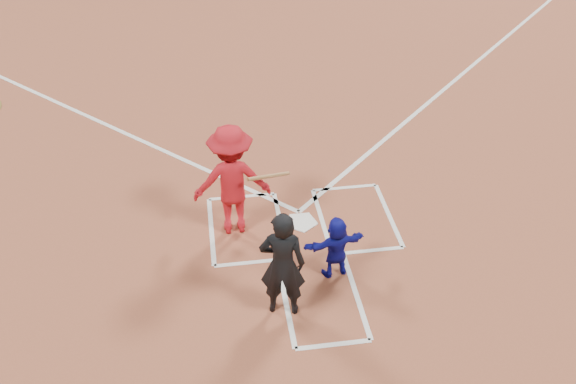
{
  "coord_description": "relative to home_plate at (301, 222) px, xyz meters",
  "views": [
    {
      "loc": [
        -1.52,
        -8.71,
        7.14
      ],
      "look_at": [
        -0.3,
        -0.4,
        1.0
      ],
      "focal_mm": 40.0,
      "sensor_mm": 36.0,
      "label": 1
    }
  ],
  "objects": [
    {
      "name": "ground",
      "position": [
        0.0,
        0.0,
        -0.02
      ],
      "size": [
        120.0,
        120.0,
        0.0
      ],
      "primitive_type": "plane",
      "color": "#1B5014",
      "rests_on": "ground"
    },
    {
      "name": "home_plate_dirt",
      "position": [
        0.0,
        6.0,
        -0.01
      ],
      "size": [
        28.0,
        28.0,
        0.01
      ],
      "primitive_type": "cylinder",
      "color": "brown",
      "rests_on": "ground"
    },
    {
      "name": "home_plate",
      "position": [
        0.0,
        0.0,
        0.0
      ],
      "size": [
        0.6,
        0.6,
        0.02
      ],
      "primitive_type": "cylinder",
      "rotation": [
        0.0,
        0.0,
        3.14
      ],
      "color": "white",
      "rests_on": "home_plate_dirt"
    },
    {
      "name": "catcher",
      "position": [
        0.32,
        -1.35,
        0.54
      ],
      "size": [
        1.05,
        0.5,
        1.09
      ],
      "primitive_type": "imported",
      "rotation": [
        0.0,
        0.0,
        3.32
      ],
      "color": "#121498",
      "rests_on": "home_plate_dirt"
    },
    {
      "name": "umpire",
      "position": [
        -0.62,
        -2.01,
        0.9
      ],
      "size": [
        0.74,
        0.56,
        1.82
      ],
      "primitive_type": "imported",
      "rotation": [
        0.0,
        0.0,
        2.94
      ],
      "color": "black",
      "rests_on": "home_plate_dirt"
    },
    {
      "name": "chalk_markings",
      "position": [
        0.0,
        5.29,
        -0.01
      ],
      "size": [
        28.35,
        17.32,
        0.01
      ],
      "color": "white",
      "rests_on": "home_plate_dirt"
    },
    {
      "name": "batter_at_plate",
      "position": [
        -1.18,
        0.02,
        1.0
      ],
      "size": [
        1.64,
        0.76,
        2.02
      ],
      "color": "red",
      "rests_on": "home_plate_dirt"
    }
  ]
}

